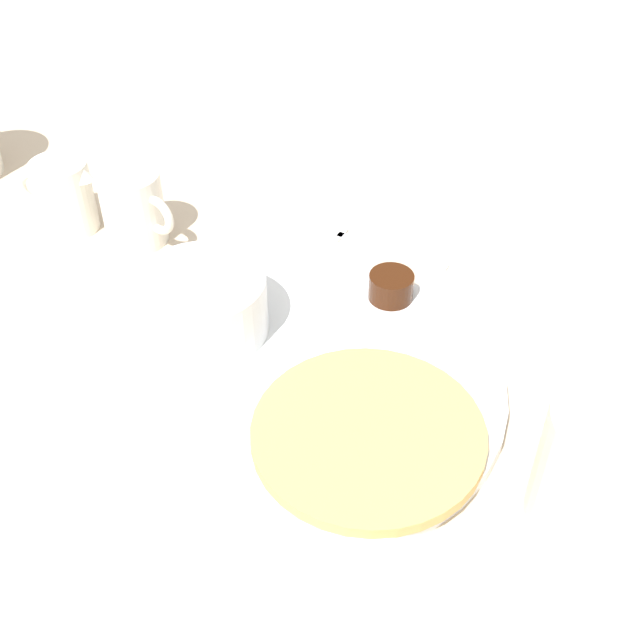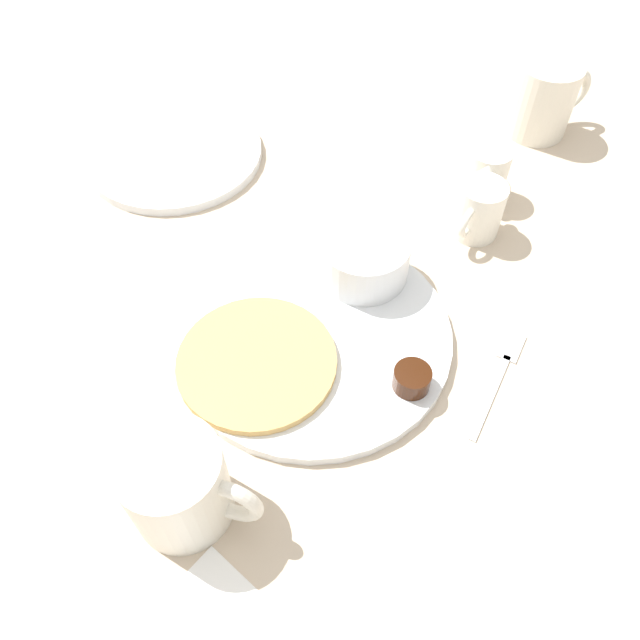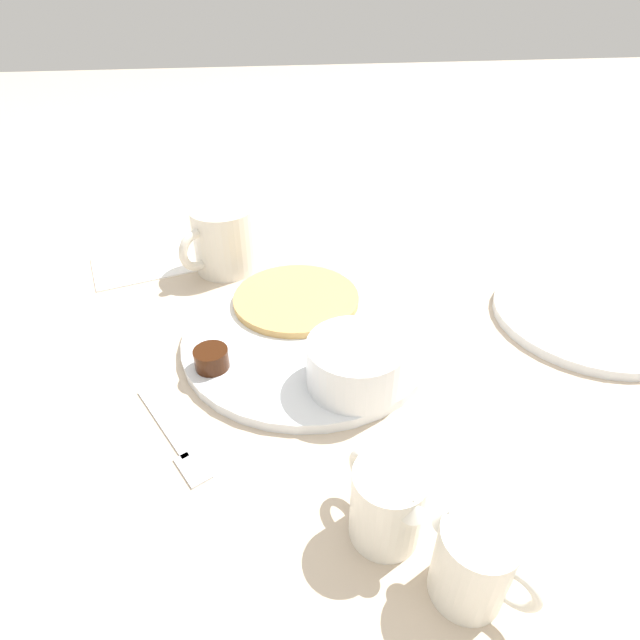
% 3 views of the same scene
% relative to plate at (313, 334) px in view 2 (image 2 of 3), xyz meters
% --- Properties ---
extents(ground_plane, '(4.00, 4.00, 0.00)m').
position_rel_plate_xyz_m(ground_plane, '(0.00, 0.00, -0.01)').
color(ground_plane, '#C6B299').
extents(plate, '(0.29, 0.29, 0.01)m').
position_rel_plate_xyz_m(plate, '(0.00, 0.00, 0.00)').
color(plate, white).
rests_on(plate, ground_plane).
extents(pancake_stack, '(0.16, 0.16, 0.01)m').
position_rel_plate_xyz_m(pancake_stack, '(-0.01, 0.07, 0.01)').
color(pancake_stack, tan).
rests_on(pancake_stack, plate).
extents(bowl, '(0.10, 0.10, 0.05)m').
position_rel_plate_xyz_m(bowl, '(0.04, -0.09, 0.03)').
color(bowl, white).
rests_on(bowl, plate).
extents(syrup_cup, '(0.04, 0.04, 0.02)m').
position_rel_plate_xyz_m(syrup_cup, '(-0.11, -0.04, 0.02)').
color(syrup_cup, '#38190A').
rests_on(syrup_cup, plate).
extents(butter_ramekin, '(0.05, 0.05, 0.05)m').
position_rel_plate_xyz_m(butter_ramekin, '(0.03, -0.11, 0.02)').
color(butter_ramekin, white).
rests_on(butter_ramekin, plate).
extents(coffee_mug, '(0.10, 0.10, 0.09)m').
position_rel_plate_xyz_m(coffee_mug, '(-0.10, 0.19, 0.04)').
color(coffee_mug, silver).
rests_on(coffee_mug, ground_plane).
extents(creamer_pitcher_near, '(0.05, 0.08, 0.07)m').
position_rel_plate_xyz_m(creamer_pitcher_near, '(0.03, -0.25, 0.03)').
color(creamer_pitcher_near, white).
rests_on(creamer_pitcher_near, ground_plane).
extents(creamer_pitcher_far, '(0.06, 0.06, 0.07)m').
position_rel_plate_xyz_m(creamer_pitcher_far, '(0.07, -0.30, 0.03)').
color(creamer_pitcher_far, white).
rests_on(creamer_pitcher_far, ground_plane).
extents(fork, '(0.08, 0.13, 0.00)m').
position_rel_plate_xyz_m(fork, '(-0.14, -0.14, -0.00)').
color(fork, silver).
rests_on(fork, ground_plane).
extents(second_mug, '(0.08, 0.12, 0.10)m').
position_rel_plate_xyz_m(second_mug, '(0.14, -0.45, 0.04)').
color(second_mug, silver).
rests_on(second_mug, ground_plane).
extents(far_plate, '(0.23, 0.23, 0.01)m').
position_rel_plate_xyz_m(far_plate, '(0.35, -0.01, 0.00)').
color(far_plate, white).
rests_on(far_plate, ground_plane).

